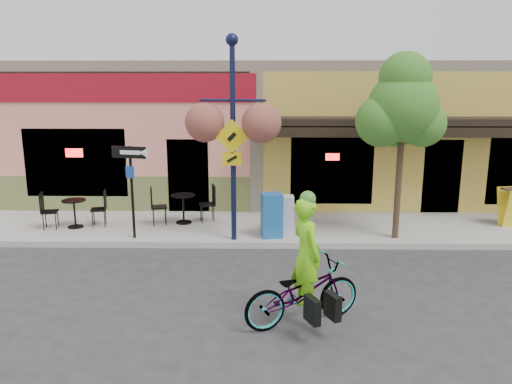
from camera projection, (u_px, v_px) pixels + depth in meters
ground at (297, 256)px, 11.51m from camera, size 90.00×90.00×0.00m
sidewalk at (293, 228)px, 13.44m from camera, size 24.00×3.00×0.15m
curb at (296, 245)px, 12.03m from camera, size 24.00×0.12×0.15m
building at (285, 128)px, 18.32m from camera, size 18.20×8.20×4.50m
bicycle at (302, 292)px, 8.24m from camera, size 2.19×1.51×1.09m
cyclist_rider at (306, 269)px, 8.15m from camera, size 0.70×0.82×1.90m
lamp_post at (233, 140)px, 11.70m from camera, size 1.62×0.81×4.86m
one_way_sign at (132, 193)px, 12.10m from camera, size 0.90×0.37×2.28m
cafe_set_left at (74, 209)px, 13.12m from camera, size 1.76×1.14×0.98m
cafe_set_right at (183, 205)px, 13.52m from camera, size 1.88×1.25×1.03m
newspaper_box_blue at (272, 215)px, 12.32m from camera, size 0.57×0.52×1.10m
newspaper_box_grey at (285, 214)px, 12.70m from camera, size 0.45×0.40×0.95m
street_tree at (401, 147)px, 11.88m from camera, size 2.24×2.24×4.53m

